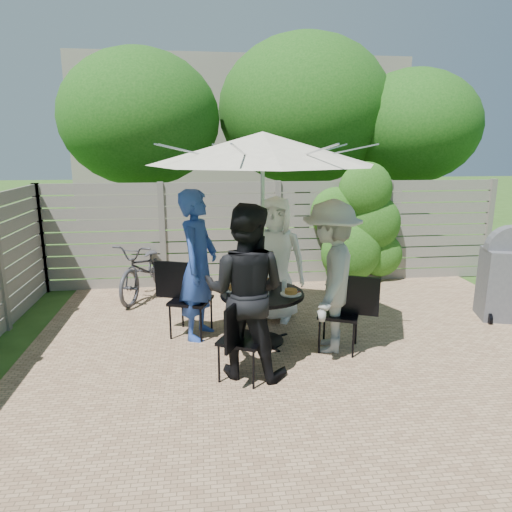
{
  "coord_description": "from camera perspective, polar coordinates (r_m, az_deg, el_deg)",
  "views": [
    {
      "loc": [
        -1.32,
        -4.83,
        2.45
      ],
      "look_at": [
        -0.66,
        0.71,
        1.09
      ],
      "focal_mm": 32.0,
      "sensor_mm": 36.0,
      "label": 1
    }
  ],
  "objects": [
    {
      "name": "person_back",
      "position": [
        6.4,
        2.39,
        -0.44
      ],
      "size": [
        1.01,
        0.83,
        1.78
      ],
      "primitive_type": "imported",
      "rotation": [
        0.0,
        0.0,
        5.93
      ],
      "color": "white",
      "rests_on": "ground"
    },
    {
      "name": "patio_table",
      "position": [
        5.74,
        0.77,
        -6.47
      ],
      "size": [
        1.32,
        1.32,
        0.67
      ],
      "rotation": [
        0.0,
        0.0,
        -0.35
      ],
      "color": "black",
      "rests_on": "ground"
    },
    {
      "name": "coffee_cup",
      "position": [
        5.84,
        2.21,
        -3.39
      ],
      "size": [
        0.08,
        0.08,
        0.12
      ],
      "primitive_type": "cylinder",
      "color": "#C6B293",
      "rests_on": "patio_table"
    },
    {
      "name": "syrup_jug",
      "position": [
        5.71,
        0.3,
        -3.58
      ],
      "size": [
        0.09,
        0.09,
        0.16
      ],
      "primitive_type": "cylinder",
      "color": "#59280C",
      "rests_on": "patio_table"
    },
    {
      "name": "person_right",
      "position": [
        5.49,
        9.28,
        -2.63
      ],
      "size": [
        1.05,
        1.36,
        1.85
      ],
      "primitive_type": "imported",
      "rotation": [
        0.0,
        0.0,
        4.36
      ],
      "color": "#9E9E9A",
      "rests_on": "ground"
    },
    {
      "name": "glass_back",
      "position": [
        5.92,
        0.33,
        -3.06
      ],
      "size": [
        0.07,
        0.07,
        0.14
      ],
      "primitive_type": "cylinder",
      "color": "silver",
      "rests_on": "patio_table"
    },
    {
      "name": "glass_front",
      "position": [
        5.39,
        1.28,
        -4.76
      ],
      "size": [
        0.07,
        0.07,
        0.14
      ],
      "primitive_type": "cylinder",
      "color": "silver",
      "rests_on": "patio_table"
    },
    {
      "name": "plate_right",
      "position": [
        5.61,
        4.39,
        -4.56
      ],
      "size": [
        0.26,
        0.26,
        0.06
      ],
      "color": "white",
      "rests_on": "patio_table"
    },
    {
      "name": "backyard_envelope",
      "position": [
        15.19,
        -1.57,
        14.29
      ],
      "size": [
        60.0,
        60.0,
        5.0
      ],
      "color": "#2B4A17",
      "rests_on": "ground"
    },
    {
      "name": "plate_left",
      "position": [
        5.75,
        -2.73,
        -4.05
      ],
      "size": [
        0.26,
        0.26,
        0.06
      ],
      "color": "white",
      "rests_on": "patio_table"
    },
    {
      "name": "bicycle",
      "position": [
        7.75,
        -13.56,
        -1.49
      ],
      "size": [
        1.15,
        1.9,
        0.94
      ],
      "primitive_type": "imported",
      "rotation": [
        0.0,
        0.0,
        -0.32
      ],
      "color": "#333338",
      "rests_on": "ground"
    },
    {
      "name": "chair_front",
      "position": [
        4.95,
        -1.73,
        -12.3
      ],
      "size": [
        0.6,
        0.7,
        0.93
      ],
      "rotation": [
        0.0,
        0.0,
        1.1
      ],
      "color": "black",
      "rests_on": "ground"
    },
    {
      "name": "person_left",
      "position": [
        5.82,
        -7.22,
        -1.19
      ],
      "size": [
        0.68,
        0.82,
        1.93
      ],
      "primitive_type": "imported",
      "rotation": [
        0.0,
        0.0,
        7.5
      ],
      "color": "#24449F",
      "rests_on": "ground"
    },
    {
      "name": "plate_back",
      "position": [
        6.0,
        1.52,
        -3.27
      ],
      "size": [
        0.26,
        0.26,
        0.06
      ],
      "color": "white",
      "rests_on": "patio_table"
    },
    {
      "name": "chair_left",
      "position": [
        6.07,
        -8.25,
        -7.19
      ],
      "size": [
        0.76,
        0.61,
        1.0
      ],
      "rotation": [
        0.0,
        0.0,
        5.94
      ],
      "color": "black",
      "rests_on": "ground"
    },
    {
      "name": "chair_back",
      "position": [
        6.7,
        2.57,
        -5.35
      ],
      "size": [
        0.57,
        0.66,
        0.88
      ],
      "rotation": [
        0.0,
        0.0,
        4.22
      ],
      "color": "black",
      "rests_on": "ground"
    },
    {
      "name": "person_front",
      "position": [
        4.82,
        -1.35,
        -4.51
      ],
      "size": [
        1.11,
        0.99,
        1.89
      ],
      "primitive_type": "imported",
      "rotation": [
        0.0,
        0.0,
        2.79
      ],
      "color": "black",
      "rests_on": "ground"
    },
    {
      "name": "plate_front",
      "position": [
        5.34,
        -0.06,
        -5.47
      ],
      "size": [
        0.26,
        0.26,
        0.06
      ],
      "color": "white",
      "rests_on": "patio_table"
    },
    {
      "name": "glass_right",
      "position": [
        5.71,
        3.56,
        -3.73
      ],
      "size": [
        0.07,
        0.07,
        0.14
      ],
      "primitive_type": "cylinder",
      "color": "silver",
      "rests_on": "patio_table"
    },
    {
      "name": "bbq_grill",
      "position": [
        7.38,
        28.91,
        -2.39
      ],
      "size": [
        0.78,
        0.68,
        1.37
      ],
      "rotation": [
        0.0,
        0.0,
        -0.28
      ],
      "color": "#57575C",
      "rests_on": "ground"
    },
    {
      "name": "umbrella",
      "position": [
        5.39,
        0.84,
        13.29
      ],
      "size": [
        3.44,
        3.44,
        2.6
      ],
      "rotation": [
        0.0,
        0.0,
        -0.35
      ],
      "color": "silver",
      "rests_on": "ground"
    },
    {
      "name": "chair_right",
      "position": [
        5.69,
        10.42,
        -8.85
      ],
      "size": [
        0.73,
        0.61,
        0.96
      ],
      "rotation": [
        0.0,
        0.0,
        2.73
      ],
      "color": "black",
      "rests_on": "ground"
    }
  ]
}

